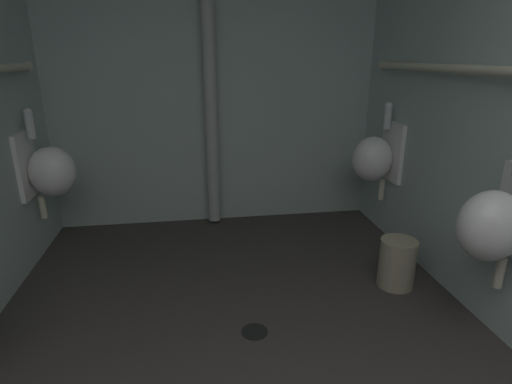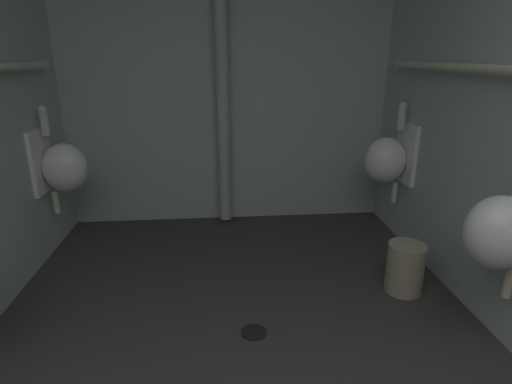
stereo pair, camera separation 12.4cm
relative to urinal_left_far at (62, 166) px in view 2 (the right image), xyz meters
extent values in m
cube|color=#383330|center=(1.16, -1.27, -0.68)|extent=(2.74, 3.75, 0.08)
cube|color=#ACBEB9|center=(1.16, 0.57, 0.70)|extent=(2.74, 0.06, 2.68)
ellipsoid|color=white|center=(0.02, 0.00, -0.01)|extent=(0.30, 0.26, 0.34)
cube|color=white|center=(-0.13, 0.00, 0.04)|extent=(0.03, 0.30, 0.44)
cylinder|color=silver|center=(-0.07, 0.00, 0.30)|extent=(0.06, 0.06, 0.16)
sphere|color=silver|center=(-0.07, 0.00, 0.38)|extent=(0.06, 0.06, 0.06)
cylinder|color=beige|center=(-0.08, 0.00, -0.26)|extent=(0.04, 0.04, 0.16)
ellipsoid|color=white|center=(2.30, -1.30, -0.01)|extent=(0.30, 0.26, 0.34)
cylinder|color=beige|center=(2.40, -1.30, -0.26)|extent=(0.04, 0.04, 0.16)
ellipsoid|color=white|center=(2.30, 0.00, -0.01)|extent=(0.30, 0.26, 0.34)
cube|color=white|center=(2.46, 0.00, 0.04)|extent=(0.03, 0.30, 0.44)
cylinder|color=silver|center=(2.39, 0.00, 0.30)|extent=(0.06, 0.06, 0.16)
sphere|color=silver|center=(2.39, 0.00, 0.38)|extent=(0.06, 0.06, 0.06)
cylinder|color=beige|center=(2.40, 0.00, -0.26)|extent=(0.04, 0.04, 0.16)
sphere|color=beige|center=(-0.09, 0.20, 0.66)|extent=(0.06, 0.06, 0.06)
sphere|color=beige|center=(2.41, 0.20, 0.66)|extent=(0.06, 0.06, 0.06)
cylinder|color=#B2B2B2|center=(1.12, 0.46, 0.70)|extent=(0.10, 0.10, 2.63)
cylinder|color=black|center=(1.24, -1.06, -0.64)|extent=(0.14, 0.14, 0.01)
cylinder|color=#9E937A|center=(2.18, -0.74, -0.49)|extent=(0.22, 0.22, 0.31)
camera|label=1|loc=(0.97, -2.85, 0.74)|focal=28.84mm
camera|label=2|loc=(1.09, -2.85, 0.74)|focal=28.84mm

